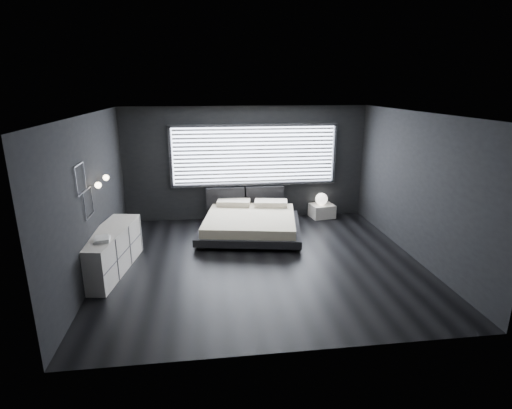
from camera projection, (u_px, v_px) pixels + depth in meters
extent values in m
plane|color=black|center=(262.00, 262.00, 7.71)|extent=(6.00, 6.00, 0.00)
plane|color=white|center=(262.00, 113.00, 6.90)|extent=(6.00, 6.00, 0.00)
cube|color=black|center=(246.00, 164.00, 9.92)|extent=(6.00, 0.04, 2.80)
cube|color=black|center=(295.00, 251.00, 4.69)|extent=(6.00, 0.04, 2.80)
cube|color=black|center=(91.00, 197.00, 6.94)|extent=(0.04, 5.50, 2.80)
cube|color=black|center=(416.00, 186.00, 7.67)|extent=(0.04, 5.50, 2.80)
cube|color=white|center=(254.00, 155.00, 9.86)|extent=(4.00, 0.02, 1.38)
cube|color=#47474C|center=(170.00, 157.00, 9.58)|extent=(0.06, 0.08, 1.48)
cube|color=#47474C|center=(334.00, 154.00, 10.09)|extent=(0.06, 0.08, 1.48)
cube|color=#47474C|center=(254.00, 125.00, 9.63)|extent=(4.14, 0.08, 0.06)
cube|color=#47474C|center=(254.00, 184.00, 10.04)|extent=(4.14, 0.08, 0.06)
cube|color=silver|center=(255.00, 156.00, 9.81)|extent=(3.94, 0.03, 1.32)
cube|color=black|center=(225.00, 198.00, 9.98)|extent=(0.96, 0.16, 0.52)
cube|color=black|center=(265.00, 196.00, 10.11)|extent=(0.96, 0.16, 0.52)
cylinder|color=silver|center=(94.00, 185.00, 6.93)|extent=(0.10, 0.02, 0.02)
sphere|color=#FFE5B7|center=(98.00, 185.00, 6.94)|extent=(0.11, 0.11, 0.11)
cylinder|color=silver|center=(102.00, 178.00, 7.50)|extent=(0.10, 0.02, 0.02)
sphere|color=#FFE5B7|center=(106.00, 178.00, 7.51)|extent=(0.11, 0.11, 0.11)
cube|color=#47474C|center=(79.00, 165.00, 6.22)|extent=(0.01, 0.46, 0.02)
cube|color=#47474C|center=(82.00, 193.00, 6.35)|extent=(0.01, 0.46, 0.02)
cube|color=#47474C|center=(85.00, 176.00, 6.51)|extent=(0.01, 0.02, 0.46)
cube|color=#47474C|center=(76.00, 182.00, 6.07)|extent=(0.01, 0.02, 0.46)
cube|color=#47474C|center=(87.00, 190.00, 6.59)|extent=(0.01, 0.46, 0.02)
cube|color=#47474C|center=(90.00, 216.00, 6.73)|extent=(0.01, 0.46, 0.02)
cube|color=#47474C|center=(92.00, 199.00, 6.88)|extent=(0.01, 0.02, 0.46)
cube|color=#47474C|center=(85.00, 207.00, 6.44)|extent=(0.01, 0.02, 0.46)
cube|color=black|center=(202.00, 246.00, 8.35)|extent=(0.14, 0.14, 0.08)
cube|color=black|center=(294.00, 248.00, 8.26)|extent=(0.14, 0.14, 0.08)
cube|color=black|center=(214.00, 219.00, 10.00)|extent=(0.14, 0.14, 0.08)
cube|color=black|center=(291.00, 221.00, 9.90)|extent=(0.14, 0.14, 0.08)
cube|color=black|center=(250.00, 227.00, 9.09)|extent=(2.57, 2.49, 0.16)
cube|color=beige|center=(250.00, 220.00, 9.04)|extent=(2.30, 2.30, 0.20)
cube|color=beige|center=(234.00, 203.00, 9.77)|extent=(0.85, 0.56, 0.13)
cube|color=beige|center=(271.00, 203.00, 9.73)|extent=(0.85, 0.56, 0.13)
cube|color=silver|center=(322.00, 211.00, 10.27)|extent=(0.64, 0.57, 0.34)
sphere|color=white|center=(321.00, 199.00, 10.16)|extent=(0.31, 0.31, 0.31)
cube|color=silver|center=(110.00, 251.00, 7.22)|extent=(0.85, 2.01, 0.78)
cube|color=#47474C|center=(125.00, 251.00, 7.21)|extent=(0.32, 1.90, 0.76)
cube|color=silver|center=(102.00, 240.00, 6.65)|extent=(0.28, 0.35, 0.04)
cube|color=silver|center=(102.00, 238.00, 6.62)|extent=(0.27, 0.32, 0.03)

